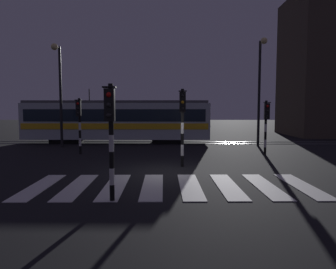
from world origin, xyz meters
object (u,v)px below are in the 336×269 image
traffic_light_kerb_mid_left (110,125)px  traffic_light_median_centre (182,116)px  tram (117,120)px  street_lamp_trackside_right (260,79)px  street_lamp_trackside_left (59,83)px  traffic_light_corner_far_left (79,117)px  traffic_light_corner_far_right (266,119)px

traffic_light_kerb_mid_left → traffic_light_median_centre: bearing=68.3°
tram → street_lamp_trackside_right: bearing=-11.3°
street_lamp_trackside_right → street_lamp_trackside_left: 13.74m
traffic_light_median_centre → tram: bearing=115.3°
tram → traffic_light_corner_far_left: bearing=-100.4°
traffic_light_kerb_mid_left → street_lamp_trackside_left: street_lamp_trackside_left is taller
traffic_light_kerb_mid_left → street_lamp_trackside_left: 13.99m
traffic_light_kerb_mid_left → tram: tram is taller
traffic_light_median_centre → traffic_light_corner_far_right: traffic_light_median_centre is taller
traffic_light_median_centre → tram: (-4.73, 10.03, -0.59)m
traffic_light_corner_far_left → traffic_light_median_centre: traffic_light_median_centre is taller
traffic_light_median_centre → traffic_light_corner_far_right: size_ratio=1.14×
traffic_light_corner_far_left → street_lamp_trackside_right: bearing=19.4°
street_lamp_trackside_right → tram: 10.96m
traffic_light_corner_far_left → traffic_light_kerb_mid_left: (3.67, -9.40, 0.07)m
traffic_light_kerb_mid_left → traffic_light_corner_far_right: traffic_light_kerb_mid_left is taller
traffic_light_kerb_mid_left → tram: size_ratio=0.24×
traffic_light_corner_far_right → street_lamp_trackside_left: size_ratio=0.45×
traffic_light_corner_far_right → traffic_light_median_centre: bearing=-142.8°
street_lamp_trackside_right → street_lamp_trackside_left: size_ratio=1.08×
traffic_light_corner_far_left → traffic_light_kerb_mid_left: 10.09m
traffic_light_corner_far_right → street_lamp_trackside_right: street_lamp_trackside_right is taller
traffic_light_corner_far_right → street_lamp_trackside_left: bearing=165.5°
street_lamp_trackside_left → traffic_light_kerb_mid_left: bearing=-64.7°
traffic_light_corner_far_right → street_lamp_trackside_right: (0.78, 4.28, 2.61)m
traffic_light_median_centre → street_lamp_trackside_left: bearing=138.9°
traffic_light_kerb_mid_left → traffic_light_median_centre: (2.18, 5.47, 0.12)m
traffic_light_corner_far_left → traffic_light_median_centre: bearing=-33.9°
street_lamp_trackside_right → tram: size_ratio=0.52×
traffic_light_corner_far_right → street_lamp_trackside_right: size_ratio=0.42×
traffic_light_median_centre → traffic_light_corner_far_right: 6.09m
traffic_light_kerb_mid_left → tram: bearing=99.4°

